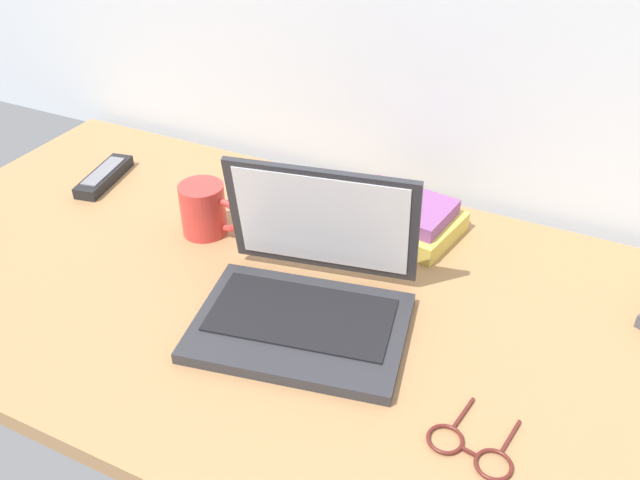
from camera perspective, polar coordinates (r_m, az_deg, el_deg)
name	(u,v)px	position (r m, az deg, el deg)	size (l,w,h in m)	color
desk	(318,310)	(1.06, -0.13, -5.96)	(1.60, 0.76, 0.03)	#A87A4C
laptop	(308,289)	(1.01, -1.03, -4.21)	(0.35, 0.32, 0.22)	#2D2D33
coffee_mug	(205,209)	(1.21, -9.80, 2.62)	(0.12, 0.08, 0.10)	red
remote_control_far	(104,176)	(1.44, -17.90, 5.19)	(0.08, 0.17, 0.02)	black
eyeglasses	(470,449)	(0.87, 12.68, -17.00)	(0.12, 0.12, 0.01)	#591E19
book_stack	(402,217)	(1.22, 6.99, 1.99)	(0.22, 0.18, 0.06)	#D8BF4C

